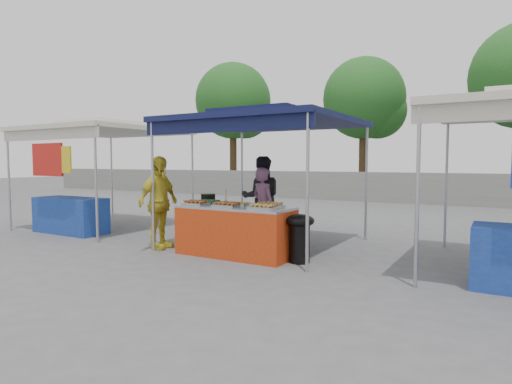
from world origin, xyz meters
The scene contains 22 objects.
ground_plane centered at (0.00, 0.00, 0.00)m, with size 80.00×80.00×0.00m, color #4F4F51.
back_wall centered at (0.00, 11.00, 0.60)m, with size 40.00×0.25×1.20m, color slate.
main_canopy centered at (0.00, 0.97, 2.37)m, with size 3.20×3.20×2.57m.
neighbor_stall_left centered at (-4.50, 0.57, 1.60)m, with size 3.20×3.20×2.57m.
tree_0 centered at (-8.30, 12.73, 4.61)m, with size 3.92×3.92×6.74m.
tree_1 centered at (-1.61, 13.41, 4.35)m, with size 3.72×3.70×6.36m.
vendor_table centered at (0.00, -0.10, 0.43)m, with size 2.00×0.80×0.85m.
food_tray_fl centered at (-0.66, -0.34, 0.88)m, with size 0.42×0.30×0.07m.
food_tray_fm centered at (-0.01, -0.34, 0.88)m, with size 0.42×0.30×0.07m.
food_tray_fr centered at (0.66, -0.32, 0.88)m, with size 0.42×0.30×0.07m.
food_tray_bl centered at (-0.63, -0.02, 0.88)m, with size 0.42×0.30×0.07m.
food_tray_bm centered at (0.02, -0.05, 0.88)m, with size 0.42×0.30×0.07m.
food_tray_br centered at (0.62, 0.00, 0.88)m, with size 0.42×0.30×0.07m.
cooking_pot centered at (-0.84, 0.26, 0.93)m, with size 0.27×0.27×0.15m, color black.
skewer_cup centered at (-0.12, -0.20, 0.90)m, with size 0.08×0.08×0.10m, color #A6A6AC.
wok_burner centered at (1.16, -0.01, 0.46)m, with size 0.46×0.46×0.78m.
crate_left centered at (-0.28, 0.59, 0.15)m, with size 0.51×0.36×0.30m, color navy.
crate_right centered at (0.26, 0.49, 0.16)m, with size 0.53×0.37×0.32m, color navy.
crate_stacked centered at (0.26, 0.49, 0.47)m, with size 0.51×0.36×0.31m, color navy.
vendor_woman centered at (0.02, 0.84, 0.75)m, with size 0.55×0.36×1.50m, color #794D6D.
helper_man centered at (-0.44, 1.58, 0.86)m, with size 0.84×0.65×1.72m, color black.
customer_person centered at (-1.56, -0.29, 0.86)m, with size 1.00×0.42×1.71m, color gold.
Camera 1 is at (3.95, -6.16, 1.60)m, focal length 30.00 mm.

